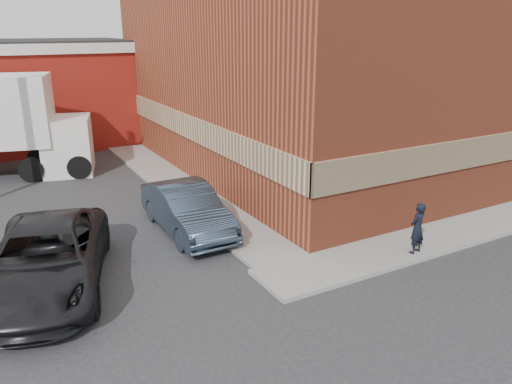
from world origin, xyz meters
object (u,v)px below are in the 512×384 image
brick_building (324,62)px  man (417,228)px  suv_a (46,259)px  sedan (187,209)px

brick_building → man: size_ratio=12.19×
suv_a → brick_building: bearing=44.7°
brick_building → suv_a: brick_building is taller
man → suv_a: suv_a is taller
sedan → suv_a: 4.74m
sedan → suv_a: suv_a is taller
man → suv_a: (-9.40, 3.18, -0.05)m
sedan → suv_a: (-4.41, -1.72, 0.05)m
brick_building → suv_a: 15.98m
sedan → man: bearing=-44.4°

